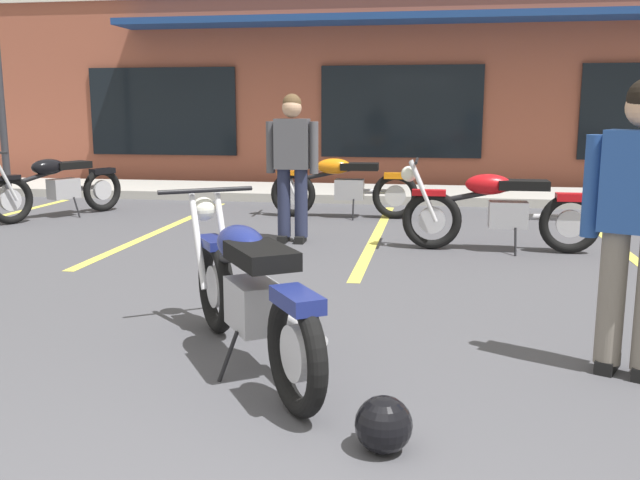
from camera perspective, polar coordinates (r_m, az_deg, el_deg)
ground_plane at (r=5.20m, az=1.44°, el=-6.18°), size 80.00×80.00×0.00m
sidewalk_kerb at (r=12.01m, az=6.15°, el=3.78°), size 22.00×1.80×0.14m
brick_storefront_building at (r=15.94m, az=7.19°, el=12.21°), size 17.60×6.16×3.88m
painted_stall_lines at (r=8.47m, az=4.67°, el=0.43°), size 10.97×4.80×0.01m
motorcycle_foreground_classic at (r=4.12m, az=-5.91°, el=-4.12°), size 1.40×1.84×0.98m
motorcycle_red_sportbike at (r=7.66m, az=14.40°, el=2.51°), size 2.11×0.66×0.98m
motorcycle_black_cruiser at (r=10.42m, az=-20.76°, el=4.25°), size 1.24×1.93×0.98m
motorcycle_blue_standard at (r=9.75m, az=1.83°, el=4.54°), size 2.11×0.66×0.98m
person_by_back_row at (r=4.21m, az=24.59°, el=2.07°), size 0.59×0.39×1.68m
person_near_building at (r=7.91m, az=-2.30°, el=6.65°), size 0.60×0.28×1.68m
helmet_on_pavement at (r=3.22m, az=5.23°, el=-14.81°), size 0.26×0.26×0.26m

